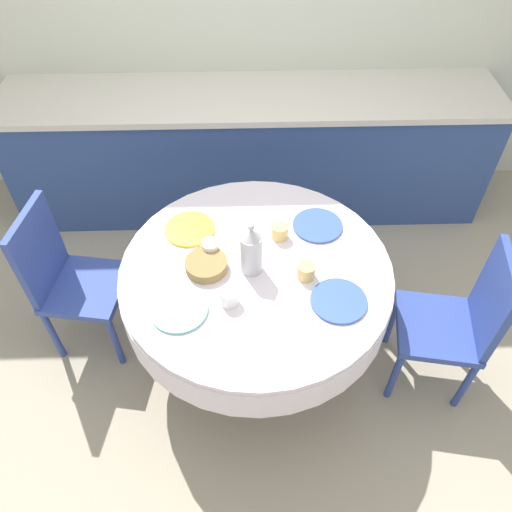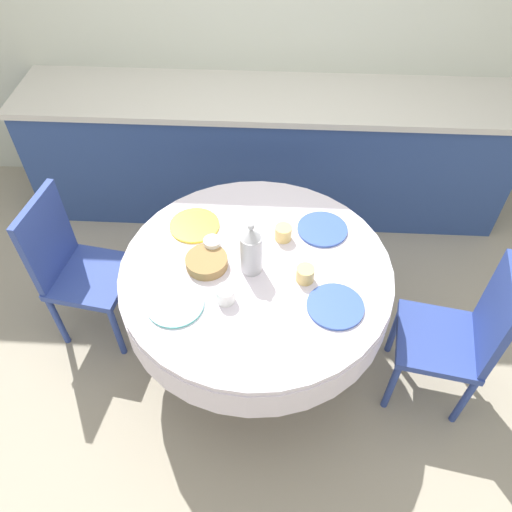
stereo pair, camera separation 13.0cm
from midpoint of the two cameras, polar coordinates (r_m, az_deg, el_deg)
name	(u,v)px [view 1 (the left image)]	position (r m, az deg, el deg)	size (l,w,h in m)	color
ground_plane	(256,350)	(2.95, -1.29, -10.68)	(12.00, 12.00, 0.00)	#9E937F
wall_back	(248,4)	(3.44, -2.10, 26.79)	(7.00, 0.05, 2.60)	beige
kitchen_counter	(251,152)	(3.55, -1.70, 11.75)	(3.24, 0.64, 0.88)	#2D4784
dining_table	(256,284)	(2.46, -1.52, -3.25)	(1.31, 1.31, 0.72)	olive
chair_left	(459,320)	(2.62, 20.84, -6.87)	(0.46, 0.46, 0.92)	#2D428E
chair_right	(68,276)	(2.82, -21.99, -2.19)	(0.46, 0.46, 0.92)	#2D428E
plate_near_left	(179,310)	(2.24, -10.43, -6.11)	(0.26, 0.26, 0.01)	#60BCB7
cup_near_left	(229,297)	(2.22, -4.78, -4.72)	(0.08, 0.08, 0.08)	white
plate_near_right	(339,301)	(2.25, 7.80, -5.16)	(0.26, 0.26, 0.01)	#3856AD
cup_near_right	(306,271)	(2.31, 4.14, -1.77)	(0.08, 0.08, 0.08)	#DBB766
plate_far_left	(190,229)	(2.57, -9.03, 3.02)	(0.26, 0.26, 0.01)	yellow
cup_far_left	(211,248)	(2.42, -6.76, 0.87)	(0.08, 0.08, 0.08)	white
plate_far_right	(318,225)	(2.57, 5.61, 3.45)	(0.26, 0.26, 0.01)	#3856AD
cup_far_right	(280,231)	(2.48, 1.24, 2.79)	(0.08, 0.08, 0.08)	#DBB766
coffee_carafe	(251,251)	(2.27, -2.18, 0.58)	(0.10, 0.10, 0.29)	#B2B2B7
bread_basket	(206,264)	(2.37, -7.27, -0.98)	(0.20, 0.20, 0.05)	olive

